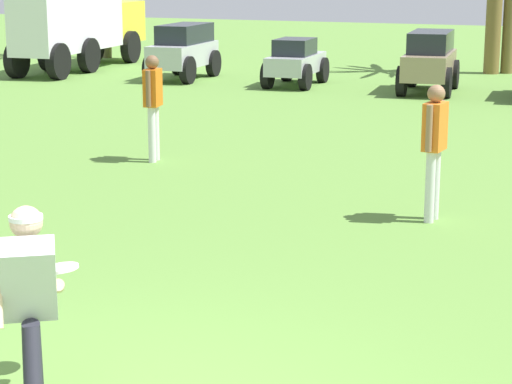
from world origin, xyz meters
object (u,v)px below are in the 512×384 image
at_px(frisbee_in_flight, 61,268).
at_px(box_truck, 78,23).
at_px(frisbee_thrower, 30,306).
at_px(parked_car_slot_a, 183,50).
at_px(parked_car_slot_b, 296,61).
at_px(parked_car_slot_c, 430,60).
at_px(teammate_deep, 153,98).
at_px(teammate_midfield, 434,140).

distance_m(frisbee_in_flight, box_truck, 20.34).
bearing_deg(box_truck, frisbee_thrower, -59.66).
bearing_deg(parked_car_slot_a, parked_car_slot_b, -4.14).
xyz_separation_m(frisbee_thrower, parked_car_slot_b, (-4.15, 17.08, -0.23)).
xyz_separation_m(parked_car_slot_a, parked_car_slot_b, (3.00, -0.22, -0.16)).
xyz_separation_m(parked_car_slot_b, parked_car_slot_c, (3.15, -0.01, 0.16)).
height_order(teammate_deep, parked_car_slot_c, teammate_deep).
relative_size(teammate_deep, box_truck, 0.26).
xyz_separation_m(teammate_midfield, parked_car_slot_b, (-5.49, 11.10, -0.38)).
xyz_separation_m(teammate_midfield, parked_car_slot_a, (-8.49, 11.32, -0.22)).
height_order(parked_car_slot_a, parked_car_slot_b, parked_car_slot_a).
relative_size(teammate_deep, parked_car_slot_b, 0.70).
height_order(frisbee_thrower, parked_car_slot_b, frisbee_thrower).
bearing_deg(parked_car_slot_a, parked_car_slot_c, -2.13).
bearing_deg(frisbee_thrower, parked_car_slot_c, 93.34).
relative_size(teammate_midfield, box_truck, 0.26).
relative_size(frisbee_thrower, parked_car_slot_a, 0.58).
bearing_deg(parked_car_slot_b, teammate_deep, -83.91).
distance_m(teammate_midfield, teammate_deep, 4.90).
bearing_deg(box_truck, parked_car_slot_c, -6.78).
xyz_separation_m(teammate_midfield, teammate_deep, (-4.51, 1.91, 0.00)).
relative_size(frisbee_thrower, parked_car_slot_c, 0.57).
distance_m(parked_car_slot_b, parked_car_slot_c, 3.16).
bearing_deg(box_truck, teammate_midfield, -45.54).
distance_m(frisbee_thrower, teammate_midfield, 6.13).
xyz_separation_m(teammate_deep, parked_car_slot_a, (-3.98, 9.41, -0.22)).
height_order(frisbee_thrower, frisbee_in_flight, frisbee_thrower).
bearing_deg(teammate_deep, box_truck, 125.98).
bearing_deg(parked_car_slot_b, box_truck, 170.09).
height_order(frisbee_in_flight, parked_car_slot_b, parked_car_slot_b).
bearing_deg(parked_car_slot_b, teammate_midfield, -63.67).
relative_size(parked_car_slot_c, box_truck, 0.41).
bearing_deg(teammate_midfield, parked_car_slot_b, 116.33).
relative_size(teammate_midfield, parked_car_slot_c, 0.63).
distance_m(frisbee_in_flight, parked_car_slot_c, 16.34).
bearing_deg(frisbee_thrower, teammate_midfield, 77.32).
height_order(teammate_midfield, box_truck, box_truck).
bearing_deg(parked_car_slot_b, parked_car_slot_c, -0.22).
height_order(frisbee_thrower, box_truck, box_truck).
distance_m(parked_car_slot_a, parked_car_slot_b, 3.01).
height_order(teammate_deep, box_truck, box_truck).
bearing_deg(parked_car_slot_b, frisbee_in_flight, -76.57).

